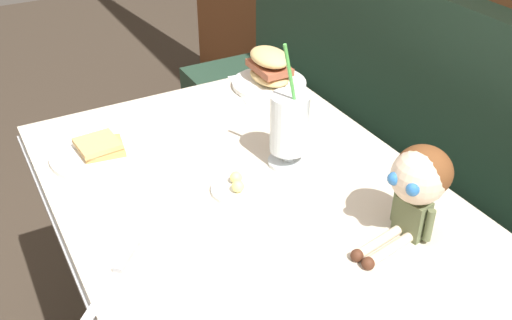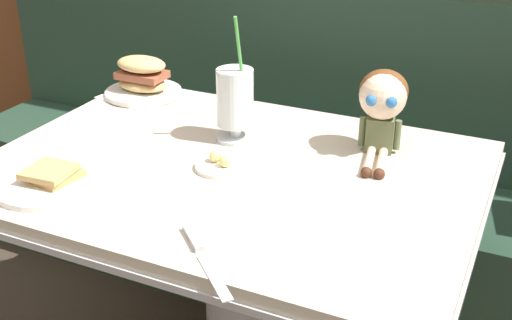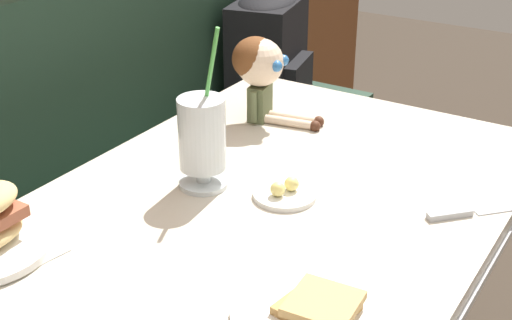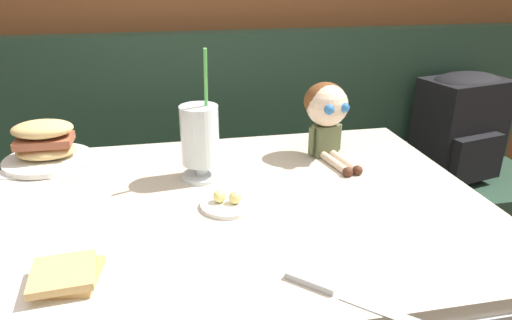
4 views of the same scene
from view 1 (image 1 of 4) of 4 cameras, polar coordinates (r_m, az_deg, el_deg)
booth_bench at (r=1.89m, az=16.57°, el=-7.65°), size 2.60×0.48×1.00m
diner_table at (r=1.45m, az=-0.65°, el=-9.37°), size 1.11×0.81×0.74m
toast_plate at (r=1.49m, az=-14.61°, el=0.81°), size 0.25×0.25×0.04m
milkshake_glass at (r=1.36m, az=3.21°, el=3.26°), size 0.10×0.10×0.31m
sandwich_plate at (r=1.76m, az=1.29°, el=8.45°), size 0.23×0.23×0.12m
butter_saucer at (r=1.32m, az=-1.78°, el=-2.67°), size 0.12×0.12×0.04m
butter_knife at (r=1.16m, az=-13.04°, el=-10.12°), size 0.18×0.18×0.01m
seated_doll at (r=1.17m, az=15.35°, el=-1.98°), size 0.13×0.23×0.20m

